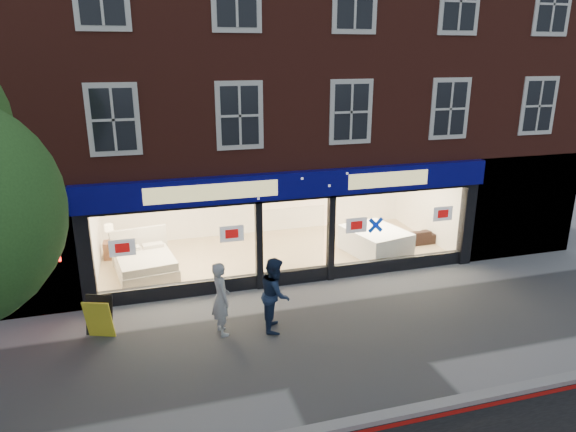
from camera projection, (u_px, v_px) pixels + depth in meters
name	position (u px, v px, depth m)	size (l,w,h in m)	color
ground	(334.00, 337.00, 11.91)	(120.00, 120.00, 0.00)	gray
kerb_line	(397.00, 425.00, 9.07)	(60.00, 0.10, 0.01)	#8C0A07
kerb_stone	(392.00, 415.00, 9.24)	(60.00, 0.25, 0.12)	gray
showroom_floor	(276.00, 254.00, 16.70)	(11.00, 4.50, 0.10)	tan
building	(260.00, 41.00, 16.24)	(19.00, 8.26, 10.30)	maroon
display_bed	(145.00, 263.00, 15.07)	(1.91, 2.21, 1.12)	beige
bedside_table	(111.00, 250.00, 16.17)	(0.45, 0.45, 0.55)	brown
mattress_stack	(375.00, 241.00, 16.58)	(2.00, 2.31, 0.79)	white
sofa	(410.00, 237.00, 17.41)	(1.65, 0.65, 0.48)	black
a_board	(99.00, 317.00, 11.79)	(0.64, 0.41, 0.98)	gold
pedestrian_grey	(221.00, 298.00, 11.82)	(0.65, 0.43, 1.78)	#AAADB2
pedestrian_blue	(275.00, 294.00, 12.04)	(0.87, 0.68, 1.79)	#192846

